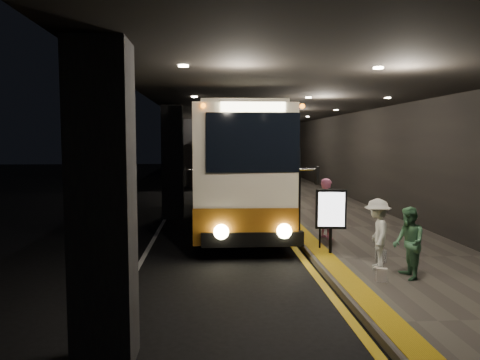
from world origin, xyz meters
name	(u,v)px	position (x,y,z in m)	size (l,w,h in m)	color
ground	(212,239)	(0.00, 0.00, 0.00)	(90.00, 90.00, 0.00)	black
lane_line_white	(168,214)	(-1.80, 5.00, 0.01)	(0.12, 50.00, 0.01)	silver
kerb_stripe_yellow	(267,213)	(2.35, 5.00, 0.01)	(0.18, 50.00, 0.01)	gold
sidewalk	(323,211)	(4.75, 5.00, 0.07)	(4.50, 50.00, 0.15)	#514C44
tactile_strip	(279,209)	(2.85, 5.00, 0.16)	(0.50, 50.00, 0.01)	gold
terminal_wall	(377,142)	(7.00, 5.00, 3.00)	(0.10, 50.00, 6.00)	black
support_columns	(173,162)	(-1.50, 4.00, 2.20)	(0.80, 24.80, 4.40)	black
canopy	(271,103)	(2.50, 5.00, 4.60)	(9.00, 50.00, 0.40)	black
coach_main	(238,170)	(1.02, 3.46, 1.93)	(3.01, 12.96, 4.02)	beige
coach_second	(225,159)	(1.06, 19.46, 1.69)	(2.80, 11.29, 3.52)	beige
coach_third	(219,152)	(0.86, 30.32, 1.89)	(3.39, 12.64, 3.93)	beige
passenger_boarding	(327,208)	(3.41, -0.85, 1.05)	(0.65, 0.43, 1.79)	#D66493
passenger_waiting_green	(409,243)	(4.13, -4.94, 0.91)	(0.74, 0.46, 1.53)	#457D57
passenger_waiting_white	(377,234)	(3.76, -4.12, 0.95)	(1.04, 0.48, 1.60)	silver
bag_polka	(381,256)	(4.04, -3.62, 0.30)	(0.25, 0.11, 0.30)	black
bag_plain	(382,275)	(3.51, -5.11, 0.29)	(0.22, 0.13, 0.28)	silver
info_sign	(331,210)	(3.06, -2.68, 1.27)	(0.79, 0.20, 1.67)	black
stanchion_post	(320,230)	(2.92, -2.10, 0.66)	(0.05, 0.05, 1.02)	black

